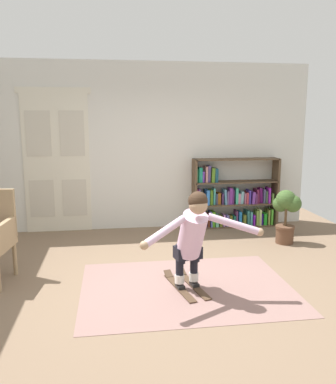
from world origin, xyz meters
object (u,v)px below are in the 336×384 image
object	(u,v)px
potted_plant	(286,211)
skis_pair	(186,285)
person_skier	(193,234)
bookshelf	(232,199)

from	to	relation	value
potted_plant	skis_pair	xyz separation A→B (m)	(-1.88, -1.45, -0.49)
potted_plant	person_skier	xyz separation A→B (m)	(-1.84, -1.63, 0.18)
bookshelf	skis_pair	distance (m)	2.85
bookshelf	person_skier	xyz separation A→B (m)	(-1.29, -2.66, 0.20)
potted_plant	skis_pair	distance (m)	2.43
bookshelf	potted_plant	size ratio (longest dim) A/B	1.84
potted_plant	person_skier	size ratio (longest dim) A/B	0.61
bookshelf	person_skier	world-z (taller)	bookshelf
bookshelf	potted_plant	distance (m)	1.17
bookshelf	skis_pair	bearing A→B (deg)	-118.17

